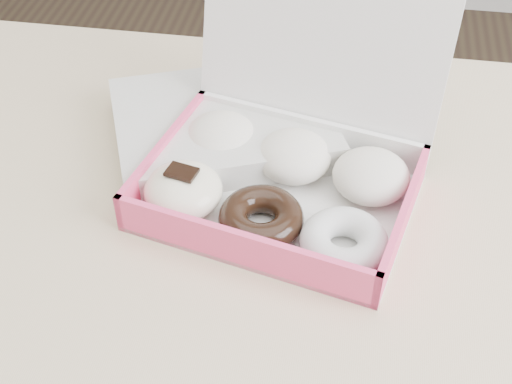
# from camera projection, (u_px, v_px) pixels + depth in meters

# --- Properties ---
(table) EXTENTS (1.20, 0.80, 0.75)m
(table) POSITION_uv_depth(u_px,v_px,m) (330.00, 296.00, 0.80)
(table) COLOR #CDB387
(table) RESTS_ON ground
(donut_box) EXTENTS (0.34, 0.31, 0.21)m
(donut_box) POSITION_uv_depth(u_px,v_px,m) (281.00, 170.00, 0.79)
(donut_box) COLOR white
(donut_box) RESTS_ON table
(newspapers) EXTENTS (0.32, 0.29, 0.04)m
(newspapers) POSITION_uv_depth(u_px,v_px,m) (223.00, 126.00, 0.87)
(newspapers) COLOR silver
(newspapers) RESTS_ON table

